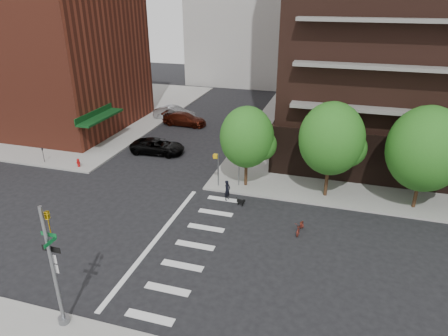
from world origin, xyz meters
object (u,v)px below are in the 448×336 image
(parked_car_black, at_px, (158,146))
(parked_car_maroon, at_px, (184,119))
(fire_hydrant, at_px, (78,162))
(parked_car_silver, at_px, (174,113))
(traffic_signal, at_px, (56,277))
(dog_walker, at_px, (227,190))
(scooter, at_px, (300,227))

(parked_car_black, xyz_separation_m, parked_car_maroon, (-0.80, 8.65, 0.03))
(fire_hydrant, relative_size, parked_car_silver, 0.15)
(traffic_signal, distance_m, parked_car_black, 21.08)
(fire_hydrant, bearing_deg, dog_walker, -7.46)
(parked_car_black, distance_m, dog_walker, 11.13)
(parked_car_maroon, distance_m, scooter, 23.75)
(traffic_signal, xyz_separation_m, parked_car_silver, (-7.71, 30.58, -1.89))
(fire_hydrant, relative_size, dog_walker, 0.48)
(dog_walker, bearing_deg, fire_hydrant, 100.83)
(fire_hydrant, bearing_deg, parked_car_black, 45.47)
(traffic_signal, xyz_separation_m, parked_car_maroon, (-5.83, 29.02, -1.98))
(traffic_signal, distance_m, dog_walker, 14.13)
(parked_car_silver, bearing_deg, scooter, -134.69)
(fire_hydrant, distance_m, parked_car_silver, 15.46)
(parked_car_black, relative_size, parked_car_maroon, 1.00)
(traffic_signal, bearing_deg, parked_car_black, 103.87)
(parked_car_silver, bearing_deg, traffic_signal, -161.07)
(parked_car_maroon, height_order, scooter, parked_car_maroon)
(scooter, bearing_deg, parked_car_silver, 137.89)
(parked_car_silver, height_order, scooter, parked_car_silver)
(parked_car_maroon, xyz_separation_m, dog_walker, (9.55, -15.53, 0.05))
(fire_hydrant, distance_m, scooter, 19.85)
(traffic_signal, xyz_separation_m, parked_car_black, (-5.03, 20.38, -2.01))
(parked_car_silver, relative_size, dog_walker, 3.18)
(traffic_signal, xyz_separation_m, fire_hydrant, (-10.03, 15.29, -2.15))
(parked_car_maroon, distance_m, dog_walker, 18.23)
(traffic_signal, distance_m, scooter, 14.35)
(fire_hydrant, height_order, parked_car_silver, parked_car_silver)
(parked_car_maroon, relative_size, scooter, 3.17)
(parked_car_silver, relative_size, scooter, 3.12)
(parked_car_silver, height_order, dog_walker, parked_car_silver)
(traffic_signal, relative_size, dog_walker, 3.90)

